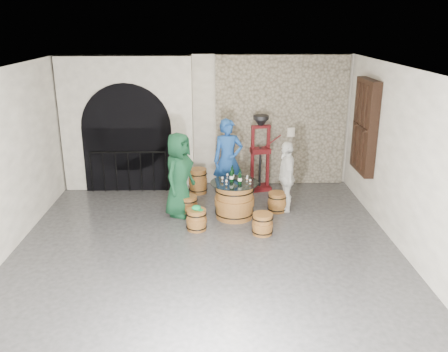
{
  "coord_description": "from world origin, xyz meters",
  "views": [
    {
      "loc": [
        0.12,
        -7.46,
        3.97
      ],
      "look_at": [
        0.34,
        1.36,
        1.05
      ],
      "focal_mm": 38.0,
      "sensor_mm": 36.0,
      "label": 1
    }
  ],
  "objects_px": {
    "person_white": "(286,177)",
    "wine_bottle_center": "(240,178)",
    "barrel_stool_far": "(228,192)",
    "corking_press": "(260,147)",
    "person_blue": "(228,160)",
    "wine_bottle_right": "(232,174)",
    "wine_bottle_left": "(231,176)",
    "barrel_stool_near_right": "(262,224)",
    "barrel_stool_near_left": "(197,220)",
    "barrel_stool_right": "(277,202)",
    "barrel_stool_left": "(188,206)",
    "barrel_table": "(234,200)",
    "person_green": "(179,175)",
    "side_barrel": "(198,181)"
  },
  "relations": [
    {
      "from": "barrel_stool_left",
      "to": "barrel_stool_right",
      "type": "height_order",
      "value": "same"
    },
    {
      "from": "barrel_stool_near_left",
      "to": "wine_bottle_left",
      "type": "height_order",
      "value": "wine_bottle_left"
    },
    {
      "from": "barrel_stool_near_left",
      "to": "person_white",
      "type": "height_order",
      "value": "person_white"
    },
    {
      "from": "wine_bottle_left",
      "to": "wine_bottle_center",
      "type": "xyz_separation_m",
      "value": [
        0.17,
        -0.13,
        0.0
      ]
    },
    {
      "from": "barrel_table",
      "to": "wine_bottle_right",
      "type": "distance_m",
      "value": 0.54
    },
    {
      "from": "barrel_stool_left",
      "to": "person_blue",
      "type": "height_order",
      "value": "person_blue"
    },
    {
      "from": "barrel_stool_left",
      "to": "wine_bottle_center",
      "type": "relative_size",
      "value": 1.31
    },
    {
      "from": "barrel_stool_near_right",
      "to": "person_white",
      "type": "xyz_separation_m",
      "value": [
        0.62,
        1.21,
        0.56
      ]
    },
    {
      "from": "corking_press",
      "to": "person_blue",
      "type": "bearing_deg",
      "value": -153.54
    },
    {
      "from": "wine_bottle_left",
      "to": "barrel_stool_near_left",
      "type": "bearing_deg",
      "value": -138.65
    },
    {
      "from": "barrel_stool_right",
      "to": "barrel_stool_near_left",
      "type": "xyz_separation_m",
      "value": [
        -1.72,
        -0.91,
        0.0
      ]
    },
    {
      "from": "barrel_stool_near_right",
      "to": "person_white",
      "type": "height_order",
      "value": "person_white"
    },
    {
      "from": "barrel_stool_far",
      "to": "person_blue",
      "type": "xyz_separation_m",
      "value": [
        -0.01,
        0.09,
        0.73
      ]
    },
    {
      "from": "person_green",
      "to": "barrel_table",
      "type": "bearing_deg",
      "value": -72.1
    },
    {
      "from": "wine_bottle_left",
      "to": "corking_press",
      "type": "relative_size",
      "value": 0.18
    },
    {
      "from": "person_white",
      "to": "corking_press",
      "type": "distance_m",
      "value": 1.43
    },
    {
      "from": "wine_bottle_right",
      "to": "corking_press",
      "type": "distance_m",
      "value": 1.73
    },
    {
      "from": "person_blue",
      "to": "barrel_stool_far",
      "type": "bearing_deg",
      "value": -93.78
    },
    {
      "from": "barrel_stool_left",
      "to": "person_green",
      "type": "height_order",
      "value": "person_green"
    },
    {
      "from": "barrel_stool_far",
      "to": "barrel_stool_left",
      "type": "bearing_deg",
      "value": -136.51
    },
    {
      "from": "person_green",
      "to": "person_white",
      "type": "distance_m",
      "value": 2.29
    },
    {
      "from": "barrel_stool_near_right",
      "to": "corking_press",
      "type": "xyz_separation_m",
      "value": [
        0.19,
        2.54,
        0.86
      ]
    },
    {
      "from": "barrel_stool_near_left",
      "to": "side_barrel",
      "type": "bearing_deg",
      "value": 90.74
    },
    {
      "from": "barrel_stool_near_right",
      "to": "wine_bottle_left",
      "type": "xyz_separation_m",
      "value": [
        -0.57,
        0.87,
        0.7
      ]
    },
    {
      "from": "barrel_stool_near_right",
      "to": "wine_bottle_left",
      "type": "relative_size",
      "value": 1.31
    },
    {
      "from": "barrel_stool_right",
      "to": "barrel_stool_near_left",
      "type": "relative_size",
      "value": 1.0
    },
    {
      "from": "barrel_stool_left",
      "to": "barrel_stool_near_left",
      "type": "relative_size",
      "value": 1.0
    },
    {
      "from": "person_blue",
      "to": "side_barrel",
      "type": "distance_m",
      "value": 1.04
    },
    {
      "from": "person_white",
      "to": "person_green",
      "type": "bearing_deg",
      "value": -86.17
    },
    {
      "from": "wine_bottle_center",
      "to": "side_barrel",
      "type": "height_order",
      "value": "wine_bottle_center"
    },
    {
      "from": "barrel_stool_near_left",
      "to": "corking_press",
      "type": "distance_m",
      "value": 2.87
    },
    {
      "from": "barrel_stool_left",
      "to": "corking_press",
      "type": "height_order",
      "value": "corking_press"
    },
    {
      "from": "barrel_table",
      "to": "person_blue",
      "type": "relative_size",
      "value": 0.54
    },
    {
      "from": "barrel_stool_near_left",
      "to": "barrel_table",
      "type": "bearing_deg",
      "value": 38.15
    },
    {
      "from": "person_green",
      "to": "wine_bottle_center",
      "type": "xyz_separation_m",
      "value": [
        1.25,
        -0.28,
        0.01
      ]
    },
    {
      "from": "barrel_table",
      "to": "corking_press",
      "type": "relative_size",
      "value": 0.55
    },
    {
      "from": "barrel_stool_left",
      "to": "corking_press",
      "type": "distance_m",
      "value": 2.44
    },
    {
      "from": "wine_bottle_center",
      "to": "wine_bottle_right",
      "type": "relative_size",
      "value": 1.0
    },
    {
      "from": "barrel_stool_right",
      "to": "wine_bottle_left",
      "type": "height_order",
      "value": "wine_bottle_left"
    },
    {
      "from": "barrel_table",
      "to": "barrel_stool_right",
      "type": "xyz_separation_m",
      "value": [
        0.94,
        0.3,
        -0.17
      ]
    },
    {
      "from": "barrel_stool_left",
      "to": "barrel_stool_right",
      "type": "bearing_deg",
      "value": 4.61
    },
    {
      "from": "barrel_stool_right",
      "to": "wine_bottle_left",
      "type": "bearing_deg",
      "value": -164.34
    },
    {
      "from": "person_white",
      "to": "barrel_table",
      "type": "bearing_deg",
      "value": -73.23
    },
    {
      "from": "person_white",
      "to": "barrel_stool_left",
      "type": "bearing_deg",
      "value": -85.09
    },
    {
      "from": "barrel_stool_near_right",
      "to": "wine_bottle_right",
      "type": "distance_m",
      "value": 1.32
    },
    {
      "from": "barrel_stool_far",
      "to": "wine_bottle_center",
      "type": "relative_size",
      "value": 1.31
    },
    {
      "from": "person_white",
      "to": "wine_bottle_center",
      "type": "bearing_deg",
      "value": -66.11
    },
    {
      "from": "person_green",
      "to": "wine_bottle_left",
      "type": "bearing_deg",
      "value": -71.66
    },
    {
      "from": "barrel_stool_right",
      "to": "person_green",
      "type": "distance_m",
      "value": 2.21
    },
    {
      "from": "barrel_stool_near_left",
      "to": "person_white",
      "type": "distance_m",
      "value": 2.21
    }
  ]
}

